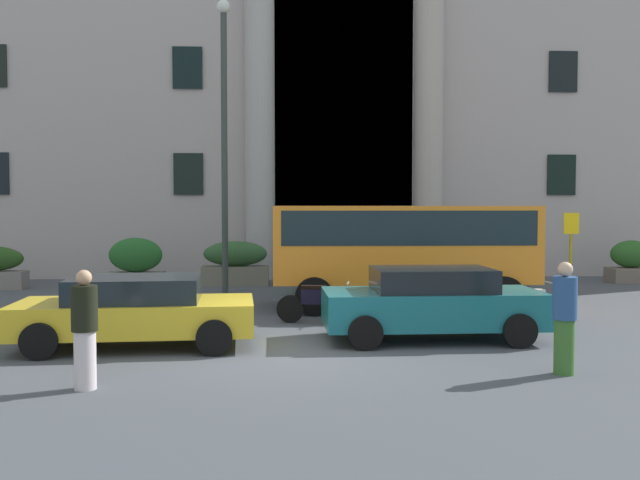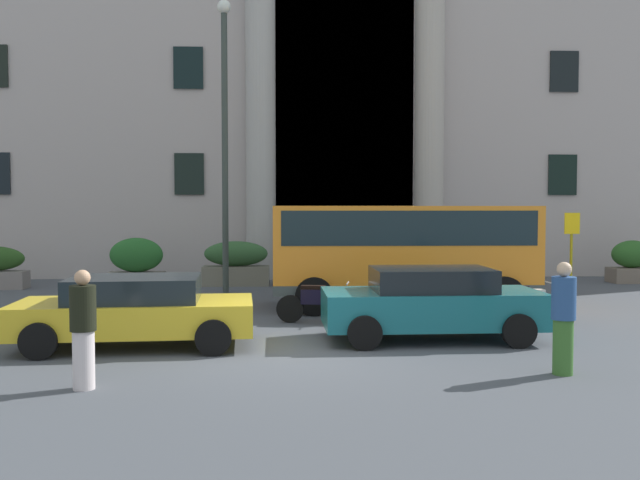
{
  "view_description": "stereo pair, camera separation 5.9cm",
  "coord_description": "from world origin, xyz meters",
  "px_view_note": "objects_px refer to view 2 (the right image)",
  "views": [
    {
      "loc": [
        -0.06,
        -11.9,
        2.53
      ],
      "look_at": [
        0.88,
        5.59,
        1.7
      ],
      "focal_mm": 39.57,
      "sensor_mm": 36.0,
      "label": 1
    },
    {
      "loc": [
        0.0,
        -11.9,
        2.53
      ],
      "look_at": [
        0.88,
        5.59,
        1.7
      ],
      "focal_mm": 39.57,
      "sensor_mm": 36.0,
      "label": 2
    }
  ],
  "objects_px": {
    "parked_estate_mid": "(135,310)",
    "bus_stop_sign": "(571,244)",
    "hedge_planter_entrance_right": "(632,262)",
    "motorcycle_near_kerb": "(522,302)",
    "pedestrian_man_crossing": "(563,318)",
    "hedge_planter_entrance_left": "(383,263)",
    "pedestrian_man_red_shirt": "(83,329)",
    "motorcycle_far_end": "(319,302)",
    "lamppost_plaza_centre": "(225,126)",
    "hedge_planter_far_east": "(136,263)",
    "hedge_planter_east": "(236,264)",
    "parked_hatchback_near": "(431,302)",
    "orange_minibus": "(402,246)"
  },
  "relations": [
    {
      "from": "hedge_planter_far_east",
      "to": "hedge_planter_entrance_left",
      "type": "height_order",
      "value": "hedge_planter_far_east"
    },
    {
      "from": "motorcycle_near_kerb",
      "to": "hedge_planter_entrance_right",
      "type": "bearing_deg",
      "value": 50.68
    },
    {
      "from": "hedge_planter_far_east",
      "to": "hedge_planter_east",
      "type": "bearing_deg",
      "value": 3.24
    },
    {
      "from": "motorcycle_far_end",
      "to": "lamppost_plaza_centre",
      "type": "height_order",
      "value": "lamppost_plaza_centre"
    },
    {
      "from": "orange_minibus",
      "to": "pedestrian_man_crossing",
      "type": "distance_m",
      "value": 7.23
    },
    {
      "from": "orange_minibus",
      "to": "pedestrian_man_crossing",
      "type": "bearing_deg",
      "value": -79.22
    },
    {
      "from": "motorcycle_far_end",
      "to": "hedge_planter_far_east",
      "type": "bearing_deg",
      "value": 136.21
    },
    {
      "from": "orange_minibus",
      "to": "bus_stop_sign",
      "type": "distance_m",
      "value": 5.65
    },
    {
      "from": "bus_stop_sign",
      "to": "parked_estate_mid",
      "type": "bearing_deg",
      "value": -147.85
    },
    {
      "from": "hedge_planter_entrance_right",
      "to": "pedestrian_man_crossing",
      "type": "distance_m",
      "value": 14.5
    },
    {
      "from": "orange_minibus",
      "to": "parked_hatchback_near",
      "type": "distance_m",
      "value": 4.33
    },
    {
      "from": "motorcycle_near_kerb",
      "to": "lamppost_plaza_centre",
      "type": "distance_m",
      "value": 10.02
    },
    {
      "from": "bus_stop_sign",
      "to": "pedestrian_man_red_shirt",
      "type": "xyz_separation_m",
      "value": [
        -10.93,
        -9.77,
        -0.63
      ]
    },
    {
      "from": "hedge_planter_entrance_right",
      "to": "pedestrian_man_red_shirt",
      "type": "bearing_deg",
      "value": -137.84
    },
    {
      "from": "motorcycle_near_kerb",
      "to": "pedestrian_man_crossing",
      "type": "relative_size",
      "value": 1.14
    },
    {
      "from": "hedge_planter_east",
      "to": "motorcycle_near_kerb",
      "type": "distance_m",
      "value": 10.22
    },
    {
      "from": "orange_minibus",
      "to": "parked_estate_mid",
      "type": "xyz_separation_m",
      "value": [
        -5.63,
        -4.63,
        -0.87
      ]
    },
    {
      "from": "parked_estate_mid",
      "to": "bus_stop_sign",
      "type": "bearing_deg",
      "value": 28.66
    },
    {
      "from": "motorcycle_near_kerb",
      "to": "parked_estate_mid",
      "type": "bearing_deg",
      "value": -164.71
    },
    {
      "from": "bus_stop_sign",
      "to": "pedestrian_man_red_shirt",
      "type": "relative_size",
      "value": 1.42
    },
    {
      "from": "pedestrian_man_crossing",
      "to": "hedge_planter_entrance_right",
      "type": "bearing_deg",
      "value": 32.95
    },
    {
      "from": "lamppost_plaza_centre",
      "to": "parked_hatchback_near",
      "type": "bearing_deg",
      "value": -59.2
    },
    {
      "from": "hedge_planter_entrance_right",
      "to": "parked_hatchback_near",
      "type": "height_order",
      "value": "hedge_planter_entrance_right"
    },
    {
      "from": "hedge_planter_entrance_left",
      "to": "motorcycle_far_end",
      "type": "height_order",
      "value": "hedge_planter_entrance_left"
    },
    {
      "from": "orange_minibus",
      "to": "parked_hatchback_near",
      "type": "height_order",
      "value": "orange_minibus"
    },
    {
      "from": "hedge_planter_east",
      "to": "lamppost_plaza_centre",
      "type": "xyz_separation_m",
      "value": [
        -0.17,
        -1.93,
        4.2
      ]
    },
    {
      "from": "motorcycle_near_kerb",
      "to": "hedge_planter_far_east",
      "type": "bearing_deg",
      "value": 142.36
    },
    {
      "from": "motorcycle_far_end",
      "to": "pedestrian_man_red_shirt",
      "type": "relative_size",
      "value": 1.18
    },
    {
      "from": "hedge_planter_entrance_left",
      "to": "pedestrian_man_crossing",
      "type": "relative_size",
      "value": 1.12
    },
    {
      "from": "bus_stop_sign",
      "to": "motorcycle_far_end",
      "type": "relative_size",
      "value": 1.2
    },
    {
      "from": "motorcycle_far_end",
      "to": "hedge_planter_east",
      "type": "bearing_deg",
      "value": 116.72
    },
    {
      "from": "bus_stop_sign",
      "to": "motorcycle_far_end",
      "type": "height_order",
      "value": "bus_stop_sign"
    },
    {
      "from": "pedestrian_man_red_shirt",
      "to": "lamppost_plaza_centre",
      "type": "xyz_separation_m",
      "value": [
        1.05,
        10.91,
        4.05
      ]
    },
    {
      "from": "pedestrian_man_red_shirt",
      "to": "lamppost_plaza_centre",
      "type": "height_order",
      "value": "lamppost_plaza_centre"
    },
    {
      "from": "hedge_planter_far_east",
      "to": "motorcycle_near_kerb",
      "type": "relative_size",
      "value": 0.9
    },
    {
      "from": "parked_estate_mid",
      "to": "hedge_planter_entrance_right",
      "type": "bearing_deg",
      "value": 31.65
    },
    {
      "from": "hedge_planter_entrance_left",
      "to": "pedestrian_man_red_shirt",
      "type": "xyz_separation_m",
      "value": [
        -5.96,
        -12.66,
        0.12
      ]
    },
    {
      "from": "bus_stop_sign",
      "to": "pedestrian_man_crossing",
      "type": "xyz_separation_m",
      "value": [
        -3.96,
        -9.27,
        -0.61
      ]
    },
    {
      "from": "hedge_planter_far_east",
      "to": "motorcycle_far_end",
      "type": "xyz_separation_m",
      "value": [
        5.44,
        -7.3,
        -0.29
      ]
    },
    {
      "from": "parked_estate_mid",
      "to": "motorcycle_far_end",
      "type": "height_order",
      "value": "parked_estate_mid"
    },
    {
      "from": "hedge_planter_east",
      "to": "parked_estate_mid",
      "type": "height_order",
      "value": "hedge_planter_east"
    },
    {
      "from": "hedge_planter_east",
      "to": "pedestrian_man_red_shirt",
      "type": "height_order",
      "value": "pedestrian_man_red_shirt"
    },
    {
      "from": "bus_stop_sign",
      "to": "pedestrian_man_red_shirt",
      "type": "distance_m",
      "value": 14.67
    },
    {
      "from": "hedge_planter_east",
      "to": "parked_hatchback_near",
      "type": "relative_size",
      "value": 0.52
    },
    {
      "from": "hedge_planter_entrance_right",
      "to": "parked_estate_mid",
      "type": "height_order",
      "value": "hedge_planter_entrance_right"
    },
    {
      "from": "bus_stop_sign",
      "to": "pedestrian_man_crossing",
      "type": "relative_size",
      "value": 1.38
    },
    {
      "from": "parked_hatchback_near",
      "to": "hedge_planter_entrance_left",
      "type": "bearing_deg",
      "value": 86.63
    },
    {
      "from": "parked_estate_mid",
      "to": "pedestrian_man_crossing",
      "type": "bearing_deg",
      "value": -23.11
    },
    {
      "from": "hedge_planter_entrance_right",
      "to": "motorcycle_near_kerb",
      "type": "distance_m",
      "value": 10.16
    },
    {
      "from": "hedge_planter_entrance_left",
      "to": "motorcycle_near_kerb",
      "type": "xyz_separation_m",
      "value": [
        1.96,
        -7.54,
        -0.26
      ]
    }
  ]
}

